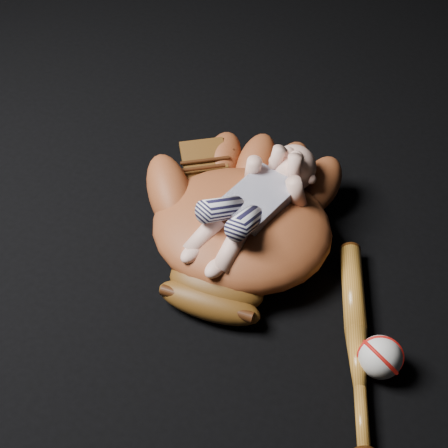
# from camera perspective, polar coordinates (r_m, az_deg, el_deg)

# --- Properties ---
(baseball_glove) EXTENTS (0.47, 0.53, 0.16)m
(baseball_glove) POSITION_cam_1_polar(r_m,az_deg,el_deg) (1.36, 1.50, 0.23)
(baseball_glove) COLOR brown
(baseball_glove) RESTS_ON ground
(newborn_baby) EXTENTS (0.25, 0.39, 0.15)m
(newborn_baby) POSITION_cam_1_polar(r_m,az_deg,el_deg) (1.32, 2.13, 1.64)
(newborn_baby) COLOR #F3B49C
(newborn_baby) RESTS_ON baseball_glove
(baseball_bat) EXTENTS (0.19, 0.44, 0.04)m
(baseball_bat) POSITION_cam_1_polar(r_m,az_deg,el_deg) (1.27, 10.97, -9.61)
(baseball_bat) COLOR #A3661F
(baseball_bat) RESTS_ON ground
(baseball) EXTENTS (0.09, 0.09, 0.08)m
(baseball) POSITION_cam_1_polar(r_m,az_deg,el_deg) (1.24, 12.87, -10.75)
(baseball) COLOR silver
(baseball) RESTS_ON ground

